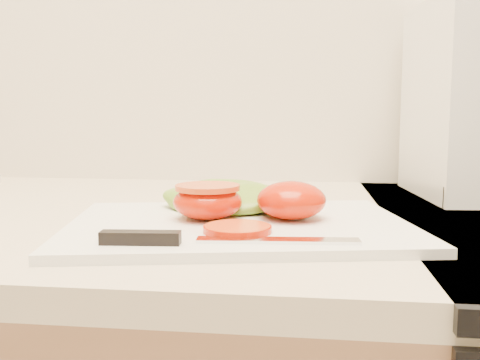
# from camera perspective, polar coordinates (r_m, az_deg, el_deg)

# --- Properties ---
(cutting_board) EXTENTS (0.42, 0.33, 0.01)m
(cutting_board) POSITION_cam_1_polar(r_m,az_deg,el_deg) (0.60, -0.12, -4.88)
(cutting_board) COLOR white
(cutting_board) RESTS_ON counter
(tomato_half_dome) EXTENTS (0.08, 0.08, 0.04)m
(tomato_half_dome) POSITION_cam_1_polar(r_m,az_deg,el_deg) (0.61, 5.50, -2.15)
(tomato_half_dome) COLOR red
(tomato_half_dome) RESTS_ON cutting_board
(tomato_half_cut) EXTENTS (0.08, 0.08, 0.04)m
(tomato_half_cut) POSITION_cam_1_polar(r_m,az_deg,el_deg) (0.61, -3.46, -2.16)
(tomato_half_cut) COLOR red
(tomato_half_cut) RESTS_ON cutting_board
(tomato_slice_0) EXTENTS (0.07, 0.07, 0.01)m
(tomato_slice_0) POSITION_cam_1_polar(r_m,az_deg,el_deg) (0.54, -0.28, -5.22)
(tomato_slice_0) COLOR orange
(tomato_slice_0) RESTS_ON cutting_board
(lettuce_leaf_0) EXTENTS (0.18, 0.14, 0.03)m
(lettuce_leaf_0) POSITION_cam_1_polar(r_m,az_deg,el_deg) (0.67, -1.85, -1.85)
(lettuce_leaf_0) COLOR #6BA42B
(lettuce_leaf_0) RESTS_ON cutting_board
(lettuce_leaf_1) EXTENTS (0.13, 0.12, 0.02)m
(lettuce_leaf_1) POSITION_cam_1_polar(r_m,az_deg,el_deg) (0.68, 2.08, -1.99)
(lettuce_leaf_1) COLOR #6BA42B
(lettuce_leaf_1) RESTS_ON cutting_board
(knife) EXTENTS (0.24, 0.05, 0.01)m
(knife) POSITION_cam_1_polar(r_m,az_deg,el_deg) (0.50, -4.83, -6.27)
(knife) COLOR silver
(knife) RESTS_ON cutting_board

